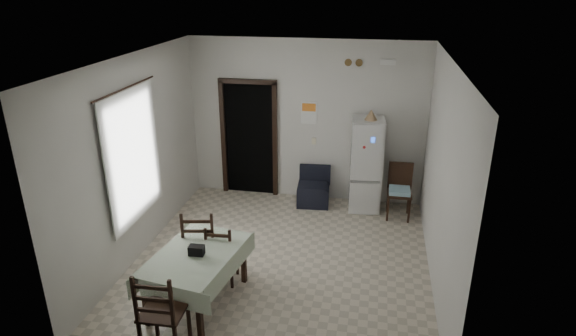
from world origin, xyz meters
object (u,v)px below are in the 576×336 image
Objects in this scene: fridge at (366,165)px; dining_table at (198,278)px; corner_chair at (399,192)px; dining_chair_far_right at (222,252)px; dining_chair_near_head at (163,310)px; dining_chair_far_left at (201,242)px; navy_seat at (313,187)px.

fridge is 1.20× the size of dining_table.
corner_chair is 3.32m from dining_chair_far_right.
dining_chair_far_right is 0.81× the size of dining_chair_near_head.
corner_chair is at bearing -126.73° from dining_chair_near_head.
corner_chair is 4.52m from dining_chair_near_head.
fridge is 0.73m from corner_chair.
dining_chair_far_left is at bearing -87.93° from dining_chair_near_head.
dining_table is 0.61m from dining_chair_far_left.
navy_seat is at bearing 170.86° from corner_chair.
dining_chair_far_right is at bearing -135.54° from corner_chair.
corner_chair is 0.88× the size of dining_chair_near_head.
navy_seat is 3.25m from dining_table.
dining_chair_far_right is (-2.38, -2.32, -0.04)m from corner_chair.
dining_chair_far_right is (0.31, -0.05, -0.09)m from dining_chair_far_left.
corner_chair is 3.51m from dining_chair_far_left.
dining_chair_far_left is at bearing 114.07° from dining_table.
navy_seat is 0.72× the size of corner_chair.
dining_chair_far_right is (-1.79, -2.56, -0.39)m from fridge.
dining_chair_far_left reaches higher than dining_chair_far_right.
corner_chair reaches higher than navy_seat.
navy_seat is 0.65× the size of dining_chair_far_left.
fridge is at bearing 66.85° from dining_table.
corner_chair is 1.08× the size of dining_chair_far_right.
navy_seat is at bearing -126.30° from dining_chair_far_left.
dining_chair_near_head is (-0.05, -0.87, 0.18)m from dining_table.
dining_chair_near_head reaches higher than navy_seat.
dining_table is 0.54m from dining_chair_far_right.
dining_chair_near_head is at bearing -109.89° from navy_seat.
dining_chair_near_head is (0.10, -1.43, 0.01)m from dining_chair_far_left.
dining_chair_far_left reaches higher than corner_chair.
dining_chair_far_left is 0.32m from dining_chair_far_right.
corner_chair is (1.50, -0.24, 0.13)m from navy_seat.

